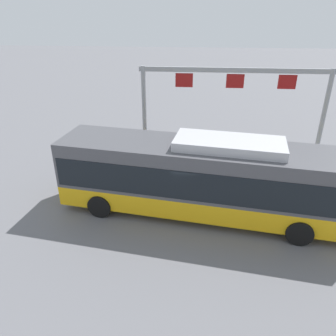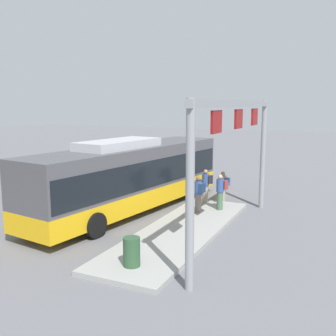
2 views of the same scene
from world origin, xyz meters
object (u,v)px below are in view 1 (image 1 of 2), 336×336
Objects in this scene: person_waiting_near at (142,157)px; trash_bin at (320,170)px; person_waiting_far at (191,160)px; bus_main at (204,176)px; person_boarding at (153,161)px; person_waiting_mid at (175,153)px.

trash_bin is (-9.03, 0.13, -0.28)m from person_waiting_near.
bus_main is at bearing 39.08° from person_waiting_far.
person_waiting_far is at bearing 95.85° from person_waiting_near.
person_waiting_far is (-1.90, -0.31, 0.00)m from person_boarding.
bus_main is 13.49× the size of trash_bin.
trash_bin is (-7.33, 0.51, -0.44)m from person_waiting_mid.
person_waiting_near is 1.74m from person_waiting_mid.
person_waiting_near is 1.00× the size of person_waiting_mid.
bus_main is 6.89m from trash_bin.
person_waiting_far reaches higher than trash_bin.
person_boarding and person_waiting_mid have the same top height.
person_waiting_mid is at bearing 116.97° from person_waiting_near.
person_waiting_far is (-0.89, 0.76, 0.00)m from person_waiting_mid.
bus_main is at bearing 56.10° from person_waiting_near.
person_waiting_mid is 7.36m from trash_bin.
person_waiting_near is (3.15, -3.52, -0.92)m from bus_main.
person_waiting_mid is 1.86× the size of trash_bin.
bus_main is 4.82m from person_waiting_near.
person_boarding is 1.00× the size of person_waiting_far.
person_waiting_near is at bearing -39.74° from bus_main.
person_boarding is (2.48, -2.83, -0.76)m from bus_main.
bus_main reaches higher than person_waiting_near.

